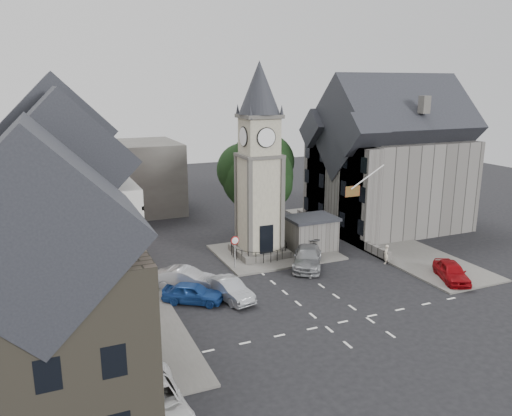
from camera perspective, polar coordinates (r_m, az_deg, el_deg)
name	(u,v)px	position (r m, az deg, el deg)	size (l,w,h in m)	color
ground	(303,289)	(36.70, 5.44, -9.22)	(120.00, 120.00, 0.00)	black
pavement_west	(114,285)	(38.47, -15.89, -8.48)	(6.00, 30.00, 0.14)	#595651
pavement_east	(374,238)	(49.19, 13.29, -3.36)	(6.00, 26.00, 0.14)	#595651
central_island	(275,252)	(43.95, 2.15, -5.07)	(10.00, 8.00, 0.16)	#595651
road_markings	(346,321)	(32.45, 10.21, -12.63)	(20.00, 8.00, 0.01)	silver
clock_tower	(259,162)	(41.40, 0.38, 5.23)	(4.86, 4.86, 16.25)	#4C4944
stone_shelter	(311,233)	(44.54, 6.29, -2.90)	(4.30, 3.30, 3.08)	#5A5753
town_tree	(257,166)	(46.90, 0.16, 4.85)	(7.20, 7.20, 10.80)	black
warning_sign_post	(235,246)	(39.34, -2.42, -4.39)	(0.70, 0.19, 2.85)	black
terrace_pink	(57,178)	(46.16, -21.82, 3.20)	(8.10, 7.60, 12.80)	#CA8B91
terrace_cream	(61,197)	(38.30, -21.39, 1.20)	(8.10, 7.60, 12.80)	#F4E5CC
terrace_tudor	(68,232)	(30.62, -20.67, -2.54)	(8.10, 7.60, 12.00)	silver
building_sw_stone	(44,314)	(22.40, -23.07, -11.10)	(8.60, 7.60, 10.40)	#4E483A
backdrop_west	(88,180)	(58.58, -18.61, 3.01)	(20.00, 10.00, 8.00)	#4C4944
east_building	(389,167)	(52.26, 14.91, 4.54)	(14.40, 11.40, 12.60)	#5A5753
east_boundary_wall	(338,232)	(49.10, 9.30, -2.73)	(0.40, 16.00, 0.90)	#5A5753
flagpole	(368,177)	(42.11, 12.64, 3.50)	(3.68, 0.10, 2.74)	white
car_west_blue	(193,293)	(34.43, -7.22, -9.61)	(1.67, 4.14, 1.41)	navy
car_west_silver	(186,279)	(36.72, -8.05, -7.99)	(1.63, 4.67, 1.54)	#ACAEB5
car_west_grey	(128,276)	(38.18, -14.40, -7.56)	(2.28, 4.95, 1.37)	#2E2E30
car_island_silver	(230,289)	(34.73, -3.03, -9.28)	(1.52, 4.35, 1.43)	#9EA1A7
car_island_east	(307,257)	(40.77, 5.89, -5.63)	(2.21, 5.43, 1.57)	#909397
car_east_red	(452,272)	(40.50, 21.45, -6.78)	(1.74, 4.32, 1.47)	maroon
van_sw_white	(153,402)	(24.01, -11.69, -20.87)	(2.69, 5.84, 1.62)	white
pedestrian	(386,254)	(42.57, 14.63, -5.14)	(0.59, 0.39, 1.61)	beige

